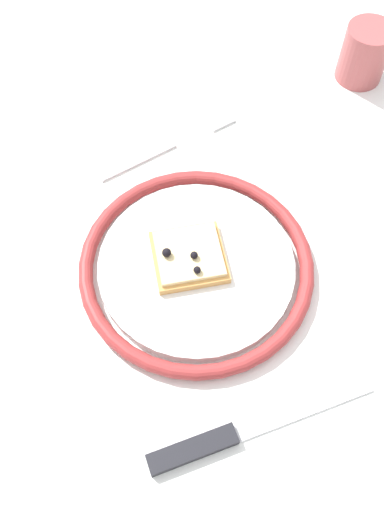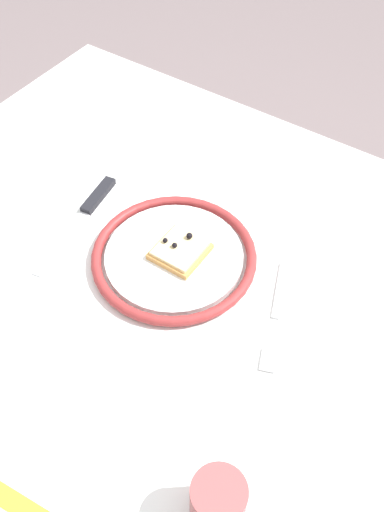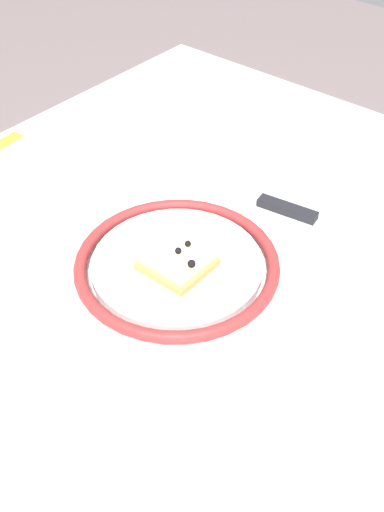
{
  "view_description": "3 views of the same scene",
  "coord_description": "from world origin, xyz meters",
  "px_view_note": "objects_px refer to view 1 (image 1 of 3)",
  "views": [
    {
      "loc": [
        0.3,
        -0.08,
        1.31
      ],
      "look_at": [
        -0.0,
        -0.02,
        0.78
      ],
      "focal_mm": 38.79,
      "sensor_mm": 36.0,
      "label": 1
    },
    {
      "loc": [
        -0.35,
        0.46,
        1.47
      ],
      "look_at": [
        -0.03,
        -0.02,
        0.78
      ],
      "focal_mm": 40.33,
      "sensor_mm": 36.0,
      "label": 2
    },
    {
      "loc": [
        -0.44,
        -0.41,
        1.31
      ],
      "look_at": [
        0.02,
        -0.02,
        0.76
      ],
      "focal_mm": 43.5,
      "sensor_mm": 36.0,
      "label": 3
    }
  ],
  "objects_px": {
    "dining_table": "(209,300)",
    "fork": "(170,145)",
    "plate": "(196,265)",
    "knife": "(224,438)",
    "cup": "(364,54)",
    "pizza_slice_near": "(189,256)"
  },
  "relations": [
    {
      "from": "dining_table",
      "to": "plate",
      "type": "xyz_separation_m",
      "value": [
        -0.0,
        -0.02,
        0.1
      ]
    },
    {
      "from": "plate",
      "to": "knife",
      "type": "distance_m",
      "value": 0.19
    },
    {
      "from": "dining_table",
      "to": "fork",
      "type": "relative_size",
      "value": 5.66
    },
    {
      "from": "dining_table",
      "to": "plate",
      "type": "distance_m",
      "value": 0.1
    },
    {
      "from": "plate",
      "to": "pizza_slice_near",
      "type": "bearing_deg",
      "value": -127.37
    },
    {
      "from": "plate",
      "to": "cup",
      "type": "distance_m",
      "value": 0.39
    },
    {
      "from": "fork",
      "to": "cup",
      "type": "height_order",
      "value": "cup"
    },
    {
      "from": "dining_table",
      "to": "cup",
      "type": "distance_m",
      "value": 0.4
    },
    {
      "from": "pizza_slice_near",
      "to": "knife",
      "type": "height_order",
      "value": "pizza_slice_near"
    },
    {
      "from": "fork",
      "to": "plate",
      "type": "bearing_deg",
      "value": -0.73
    },
    {
      "from": "knife",
      "to": "cup",
      "type": "height_order",
      "value": "cup"
    },
    {
      "from": "dining_table",
      "to": "fork",
      "type": "distance_m",
      "value": 0.21
    },
    {
      "from": "pizza_slice_near",
      "to": "knife",
      "type": "bearing_deg",
      "value": -0.99
    },
    {
      "from": "plate",
      "to": "knife",
      "type": "xyz_separation_m",
      "value": [
        0.19,
        -0.01,
        -0.01
      ]
    },
    {
      "from": "cup",
      "to": "dining_table",
      "type": "bearing_deg",
      "value": -45.71
    },
    {
      "from": "pizza_slice_near",
      "to": "knife",
      "type": "relative_size",
      "value": 0.34
    },
    {
      "from": "fork",
      "to": "cup",
      "type": "xyz_separation_m",
      "value": [
        -0.08,
        0.29,
        0.04
      ]
    },
    {
      "from": "plate",
      "to": "pizza_slice_near",
      "type": "relative_size",
      "value": 3.33
    },
    {
      "from": "dining_table",
      "to": "pizza_slice_near",
      "type": "distance_m",
      "value": 0.11
    },
    {
      "from": "fork",
      "to": "cup",
      "type": "distance_m",
      "value": 0.3
    },
    {
      "from": "dining_table",
      "to": "cup",
      "type": "bearing_deg",
      "value": 134.29
    },
    {
      "from": "dining_table",
      "to": "cup",
      "type": "height_order",
      "value": "cup"
    }
  ]
}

